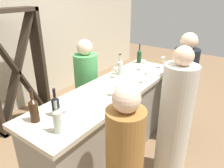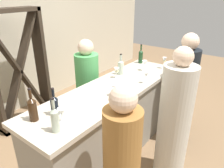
% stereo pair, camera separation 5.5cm
% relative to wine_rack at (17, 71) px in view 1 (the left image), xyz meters
% --- Properties ---
extents(ground_plane, '(12.00, 12.00, 0.00)m').
position_rel_wine_rack_xyz_m(ground_plane, '(0.27, -1.65, -0.94)').
color(ground_plane, '#846647').
extents(back_wall, '(8.00, 0.10, 2.80)m').
position_rel_wine_rack_xyz_m(back_wall, '(0.27, 0.55, 0.46)').
color(back_wall, beige).
rests_on(back_wall, ground).
extents(bar_counter, '(2.42, 0.69, 1.00)m').
position_rel_wine_rack_xyz_m(bar_counter, '(0.27, -1.65, -0.43)').
color(bar_counter, gray).
rests_on(bar_counter, ground).
extents(wine_rack, '(0.92, 0.28, 1.88)m').
position_rel_wine_rack_xyz_m(wine_rack, '(0.00, 0.00, 0.00)').
color(wine_rack, '#33281E').
rests_on(wine_rack, ground).
extents(wine_bottle_leftmost_amber_brown, '(0.08, 0.08, 0.32)m').
position_rel_wine_rack_xyz_m(wine_bottle_leftmost_amber_brown, '(-0.73, -1.50, 0.18)').
color(wine_bottle_leftmost_amber_brown, '#331E0F').
rests_on(wine_bottle_leftmost_amber_brown, bar_counter).
extents(wine_bottle_second_left_clear_pale, '(0.07, 0.07, 0.32)m').
position_rel_wine_rack_xyz_m(wine_bottle_second_left_clear_pale, '(-0.72, -1.80, 0.18)').
color(wine_bottle_second_left_clear_pale, '#B7C6B2').
rests_on(wine_bottle_second_left_clear_pale, bar_counter).
extents(wine_bottle_center_near_black, '(0.07, 0.07, 0.28)m').
position_rel_wine_rack_xyz_m(wine_bottle_center_near_black, '(-0.55, -1.59, 0.17)').
color(wine_bottle_center_near_black, black).
rests_on(wine_bottle_center_near_black, bar_counter).
extents(wine_bottle_second_right_clear_pale, '(0.08, 0.08, 0.30)m').
position_rel_wine_rack_xyz_m(wine_bottle_second_right_clear_pale, '(0.71, -1.47, 0.17)').
color(wine_bottle_second_right_clear_pale, '#B7C6B2').
rests_on(wine_bottle_second_right_clear_pale, bar_counter).
extents(wine_bottle_rightmost_olive_green, '(0.07, 0.07, 0.31)m').
position_rel_wine_rack_xyz_m(wine_bottle_rightmost_olive_green, '(1.34, -1.43, 0.18)').
color(wine_bottle_rightmost_olive_green, '#193D1E').
rests_on(wine_bottle_rightmost_olive_green, bar_counter).
extents(wine_glass_near_left, '(0.06, 0.06, 0.15)m').
position_rel_wine_rack_xyz_m(wine_glass_near_left, '(0.65, -1.91, 0.17)').
color(wine_glass_near_left, white).
rests_on(wine_glass_near_left, bar_counter).
extents(wine_glass_near_center, '(0.06, 0.06, 0.18)m').
position_rel_wine_rack_xyz_m(wine_glass_near_center, '(1.32, -1.85, 0.18)').
color(wine_glass_near_center, white).
rests_on(wine_glass_near_center, bar_counter).
extents(wine_glass_near_right, '(0.07, 0.07, 0.14)m').
position_rel_wine_rack_xyz_m(wine_glass_near_right, '(0.11, -1.80, 0.16)').
color(wine_glass_near_right, white).
rests_on(wine_glass_near_right, bar_counter).
extents(wine_glass_far_left, '(0.08, 0.08, 0.14)m').
position_rel_wine_rack_xyz_m(wine_glass_far_left, '(-0.60, -1.74, 0.16)').
color(wine_glass_far_left, white).
rests_on(wine_glass_far_left, bar_counter).
extents(wine_glass_far_center, '(0.07, 0.07, 0.16)m').
position_rel_wine_rack_xyz_m(wine_glass_far_center, '(1.05, -1.66, 0.18)').
color(wine_glass_far_center, white).
rests_on(wine_glass_far_center, bar_counter).
extents(wine_glass_far_right, '(0.08, 0.08, 0.15)m').
position_rel_wine_rack_xyz_m(wine_glass_far_right, '(0.57, -1.50, 0.17)').
color(wine_glass_far_right, white).
rests_on(wine_glass_far_right, bar_counter).
extents(person_left_guest, '(0.43, 0.43, 1.61)m').
position_rel_wine_rack_xyz_m(person_left_guest, '(0.38, -2.43, -0.19)').
color(person_left_guest, beige).
rests_on(person_left_guest, ground).
extents(person_center_guest, '(0.34, 0.34, 1.61)m').
position_rel_wine_rack_xyz_m(person_center_guest, '(1.12, -2.26, -0.18)').
color(person_center_guest, black).
rests_on(person_center_guest, ground).
extents(person_server_behind, '(0.35, 0.35, 1.48)m').
position_rel_wine_rack_xyz_m(person_server_behind, '(0.50, -1.01, -0.26)').
color(person_server_behind, '#4CA559').
rests_on(person_server_behind, ground).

